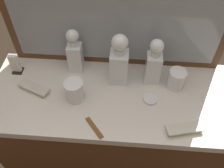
{
  "coord_description": "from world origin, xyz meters",
  "views": [
    {
      "loc": [
        0.06,
        -0.76,
        1.79
      ],
      "look_at": [
        0.0,
        0.0,
        0.91
      ],
      "focal_mm": 40.07,
      "sensor_mm": 36.0,
      "label": 1
    }
  ],
  "objects_px": {
    "crystal_decanter_far_right": "(119,64)",
    "silver_brush_left": "(34,89)",
    "crystal_decanter_front": "(154,65)",
    "crystal_tumbler_center": "(176,80)",
    "napkin_holder": "(16,65)",
    "tortoiseshell_comb": "(94,128)",
    "porcelain_dish": "(150,99)",
    "crystal_decanter_far_left": "(75,55)",
    "silver_brush_front": "(184,129)",
    "crystal_tumbler_left": "(75,91)"
  },
  "relations": [
    {
      "from": "crystal_decanter_far_right",
      "to": "silver_brush_left",
      "type": "distance_m",
      "value": 0.44
    },
    {
      "from": "crystal_decanter_front",
      "to": "silver_brush_left",
      "type": "height_order",
      "value": "crystal_decanter_front"
    },
    {
      "from": "crystal_tumbler_center",
      "to": "napkin_holder",
      "type": "bearing_deg",
      "value": 177.38
    },
    {
      "from": "crystal_decanter_far_right",
      "to": "crystal_decanter_front",
      "type": "height_order",
      "value": "crystal_decanter_far_right"
    },
    {
      "from": "crystal_tumbler_center",
      "to": "napkin_holder",
      "type": "distance_m",
      "value": 0.82
    },
    {
      "from": "crystal_tumbler_center",
      "to": "crystal_decanter_far_right",
      "type": "bearing_deg",
      "value": 175.39
    },
    {
      "from": "tortoiseshell_comb",
      "to": "napkin_holder",
      "type": "height_order",
      "value": "napkin_holder"
    },
    {
      "from": "crystal_decanter_front",
      "to": "porcelain_dish",
      "type": "height_order",
      "value": "crystal_decanter_front"
    },
    {
      "from": "crystal_decanter_far_left",
      "to": "crystal_tumbler_center",
      "type": "xyz_separation_m",
      "value": [
        0.51,
        -0.08,
        -0.05
      ]
    },
    {
      "from": "crystal_decanter_front",
      "to": "silver_brush_left",
      "type": "bearing_deg",
      "value": -168.11
    },
    {
      "from": "silver_brush_left",
      "to": "porcelain_dish",
      "type": "distance_m",
      "value": 0.57
    },
    {
      "from": "crystal_decanter_far_right",
      "to": "crystal_decanter_front",
      "type": "xyz_separation_m",
      "value": [
        0.17,
        0.01,
        -0.01
      ]
    },
    {
      "from": "crystal_decanter_front",
      "to": "silver_brush_front",
      "type": "xyz_separation_m",
      "value": [
        0.14,
        -0.29,
        -0.09
      ]
    },
    {
      "from": "crystal_tumbler_center",
      "to": "tortoiseshell_comb",
      "type": "bearing_deg",
      "value": -143.75
    },
    {
      "from": "crystal_decanter_far_left",
      "to": "crystal_tumbler_left",
      "type": "height_order",
      "value": "crystal_decanter_far_left"
    },
    {
      "from": "silver_brush_left",
      "to": "tortoiseshell_comb",
      "type": "height_order",
      "value": "silver_brush_left"
    },
    {
      "from": "silver_brush_front",
      "to": "tortoiseshell_comb",
      "type": "bearing_deg",
      "value": -177.22
    },
    {
      "from": "porcelain_dish",
      "to": "tortoiseshell_comb",
      "type": "bearing_deg",
      "value": -144.82
    },
    {
      "from": "crystal_decanter_far_left",
      "to": "porcelain_dish",
      "type": "xyz_separation_m",
      "value": [
        0.39,
        -0.18,
        -0.09
      ]
    },
    {
      "from": "crystal_decanter_far_left",
      "to": "crystal_tumbler_center",
      "type": "height_order",
      "value": "crystal_decanter_far_left"
    },
    {
      "from": "crystal_tumbler_left",
      "to": "silver_brush_front",
      "type": "xyz_separation_m",
      "value": [
        0.51,
        -0.14,
        -0.04
      ]
    },
    {
      "from": "crystal_decanter_far_right",
      "to": "porcelain_dish",
      "type": "relative_size",
      "value": 4.1
    },
    {
      "from": "crystal_tumbler_center",
      "to": "porcelain_dish",
      "type": "distance_m",
      "value": 0.16
    },
    {
      "from": "crystal_decanter_far_right",
      "to": "crystal_decanter_far_left",
      "type": "xyz_separation_m",
      "value": [
        -0.23,
        0.06,
        -0.01
      ]
    },
    {
      "from": "silver_brush_front",
      "to": "silver_brush_left",
      "type": "relative_size",
      "value": 1.0
    },
    {
      "from": "tortoiseshell_comb",
      "to": "silver_brush_front",
      "type": "bearing_deg",
      "value": 2.78
    },
    {
      "from": "crystal_decanter_front",
      "to": "porcelain_dish",
      "type": "xyz_separation_m",
      "value": [
        -0.01,
        -0.14,
        -0.1
      ]
    },
    {
      "from": "porcelain_dish",
      "to": "napkin_holder",
      "type": "distance_m",
      "value": 0.71
    },
    {
      "from": "silver_brush_left",
      "to": "porcelain_dish",
      "type": "relative_size",
      "value": 2.47
    },
    {
      "from": "crystal_decanter_front",
      "to": "napkin_holder",
      "type": "height_order",
      "value": "crystal_decanter_front"
    },
    {
      "from": "tortoiseshell_comb",
      "to": "silver_brush_left",
      "type": "bearing_deg",
      "value": 149.85
    },
    {
      "from": "crystal_decanter_front",
      "to": "silver_brush_front",
      "type": "distance_m",
      "value": 0.33
    },
    {
      "from": "crystal_decanter_far_right",
      "to": "crystal_tumbler_center",
      "type": "bearing_deg",
      "value": -4.61
    },
    {
      "from": "crystal_tumbler_left",
      "to": "silver_brush_front",
      "type": "height_order",
      "value": "crystal_tumbler_left"
    },
    {
      "from": "crystal_tumbler_left",
      "to": "silver_brush_left",
      "type": "height_order",
      "value": "crystal_tumbler_left"
    },
    {
      "from": "crystal_decanter_far_right",
      "to": "silver_brush_front",
      "type": "xyz_separation_m",
      "value": [
        0.3,
        -0.28,
        -0.1
      ]
    },
    {
      "from": "crystal_decanter_far_right",
      "to": "crystal_decanter_front",
      "type": "bearing_deg",
      "value": 4.74
    },
    {
      "from": "crystal_decanter_far_right",
      "to": "crystal_decanter_far_left",
      "type": "relative_size",
      "value": 1.13
    },
    {
      "from": "crystal_tumbler_left",
      "to": "silver_brush_front",
      "type": "distance_m",
      "value": 0.53
    },
    {
      "from": "silver_brush_front",
      "to": "porcelain_dish",
      "type": "xyz_separation_m",
      "value": [
        -0.14,
        0.16,
        -0.01
      ]
    },
    {
      "from": "napkin_holder",
      "to": "crystal_decanter_far_right",
      "type": "bearing_deg",
      "value": -1.56
    },
    {
      "from": "crystal_decanter_front",
      "to": "tortoiseshell_comb",
      "type": "xyz_separation_m",
      "value": [
        -0.26,
        -0.31,
        -0.1
      ]
    },
    {
      "from": "crystal_decanter_far_right",
      "to": "crystal_tumbler_left",
      "type": "xyz_separation_m",
      "value": [
        -0.2,
        -0.14,
        -0.07
      ]
    },
    {
      "from": "crystal_decanter_far_right",
      "to": "silver_brush_left",
      "type": "height_order",
      "value": "crystal_decanter_far_right"
    },
    {
      "from": "silver_brush_front",
      "to": "tortoiseshell_comb",
      "type": "xyz_separation_m",
      "value": [
        -0.39,
        -0.02,
        -0.01
      ]
    },
    {
      "from": "silver_brush_front",
      "to": "crystal_decanter_front",
      "type": "bearing_deg",
      "value": 115.02
    },
    {
      "from": "crystal_decanter_front",
      "to": "crystal_tumbler_center",
      "type": "relative_size",
      "value": 2.5
    },
    {
      "from": "crystal_decanter_far_right",
      "to": "silver_brush_left",
      "type": "relative_size",
      "value": 1.66
    },
    {
      "from": "crystal_decanter_far_left",
      "to": "silver_brush_front",
      "type": "height_order",
      "value": "crystal_decanter_far_left"
    },
    {
      "from": "silver_brush_front",
      "to": "crystal_tumbler_center",
      "type": "bearing_deg",
      "value": 94.24
    }
  ]
}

